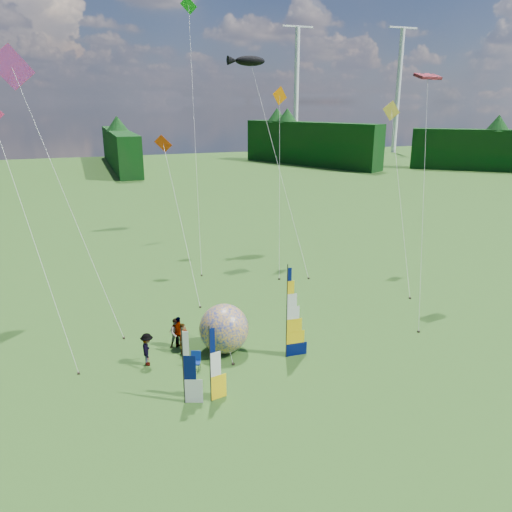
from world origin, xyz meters
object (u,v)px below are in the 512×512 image
object	(u,v)px
feather_banner_main	(287,314)
spectator_d	(179,332)
side_banner_left	(210,366)
spectator_c	(147,349)
side_banner_far	(183,368)
bol_inflatable	(224,329)
spectator_b	(177,333)
spectator_a	(184,338)
camp_chair	(195,361)
kite_whale	(277,152)

from	to	relation	value
feather_banner_main	spectator_d	size ratio (longest dim) A/B	2.79
side_banner_left	spectator_c	size ratio (longest dim) A/B	2.06
side_banner_far	bol_inflatable	xyz separation A→B (m)	(2.98, 4.00, -0.43)
feather_banner_main	spectator_b	xyz separation A→B (m)	(-5.08, 3.00, -1.61)
bol_inflatable	spectator_c	size ratio (longest dim) A/B	1.53
spectator_c	spectator_d	distance (m)	2.29
feather_banner_main	side_banner_far	world-z (taller)	feather_banner_main
spectator_a	camp_chair	xyz separation A→B (m)	(0.15, -1.91, -0.37)
bol_inflatable	camp_chair	xyz separation A→B (m)	(-1.90, -1.39, -0.84)
spectator_b	side_banner_left	bearing A→B (deg)	-83.63
feather_banner_main	camp_chair	world-z (taller)	feather_banner_main
side_banner_left	spectator_a	size ratio (longest dim) A/B	2.10
bol_inflatable	spectator_d	world-z (taller)	bol_inflatable
kite_whale	spectator_d	bearing A→B (deg)	-150.62
spectator_b	side_banner_far	bearing A→B (deg)	-95.50
side_banner_left	spectator_d	bearing A→B (deg)	81.31
bol_inflatable	kite_whale	xyz separation A→B (m)	(8.96, 14.89, 7.52)
kite_whale	side_banner_far	bearing A→B (deg)	-143.77
side_banner_far	bol_inflatable	size ratio (longest dim) A/B	1.33
camp_chair	spectator_a	bearing A→B (deg)	118.03
bol_inflatable	spectator_a	xyz separation A→B (m)	(-2.05, 0.52, -0.47)
bol_inflatable	camp_chair	bearing A→B (deg)	-143.71
feather_banner_main	side_banner_far	size ratio (longest dim) A/B	1.41
feather_banner_main	side_banner_far	distance (m)	6.27
spectator_b	camp_chair	xyz separation A→B (m)	(0.37, -2.68, -0.37)
spectator_b	camp_chair	distance (m)	2.73
bol_inflatable	spectator_d	bearing A→B (deg)	150.03
spectator_a	kite_whale	xyz separation A→B (m)	(11.01, 14.37, 7.98)
side_banner_left	bol_inflatable	size ratio (longest dim) A/B	1.35
side_banner_left	spectator_c	bearing A→B (deg)	105.59
side_banner_left	spectator_b	size ratio (longest dim) A/B	2.11
side_banner_left	camp_chair	size ratio (longest dim) A/B	3.81
side_banner_left	feather_banner_main	bearing A→B (deg)	16.93
feather_banner_main	spectator_d	world-z (taller)	feather_banner_main
bol_inflatable	spectator_b	xyz separation A→B (m)	(-2.26, 1.29, -0.47)
side_banner_far	spectator_d	world-z (taller)	side_banner_far
bol_inflatable	spectator_b	size ratio (longest dim) A/B	1.57
side_banner_far	kite_whale	xyz separation A→B (m)	(11.95, 18.89, 7.09)
spectator_b	spectator_c	bearing A→B (deg)	-139.39
spectator_c	camp_chair	xyz separation A→B (m)	(2.12, -1.29, -0.39)
bol_inflatable	kite_whale	size ratio (longest dim) A/B	0.15
bol_inflatable	kite_whale	world-z (taller)	kite_whale
side_banner_far	spectator_c	distance (m)	4.13
side_banner_far	feather_banner_main	bearing A→B (deg)	42.06
spectator_b	kite_whale	distance (m)	19.36
bol_inflatable	spectator_c	distance (m)	4.04
feather_banner_main	kite_whale	distance (m)	18.82
spectator_a	spectator_b	bearing A→B (deg)	70.62
side_banner_left	bol_inflatable	bearing A→B (deg)	54.70
side_banner_left	spectator_d	xyz separation A→B (m)	(-0.29, 5.51, -0.88)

